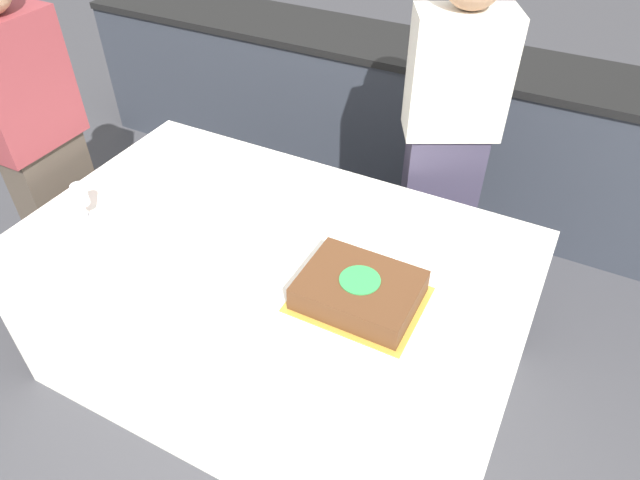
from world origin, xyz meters
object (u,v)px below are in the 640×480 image
(plate_stack, at_px, (133,201))
(wine_glass, at_px, (81,196))
(person_cutting_cake, at_px, (447,144))
(cake, at_px, (359,290))
(person_seated_left, at_px, (42,150))

(plate_stack, relative_size, wine_glass, 1.30)
(person_cutting_cake, bearing_deg, plate_stack, 12.10)
(plate_stack, height_order, wine_glass, wine_glass)
(wine_glass, bearing_deg, person_cutting_cake, 41.48)
(cake, height_order, wine_glass, wine_glass)
(person_cutting_cake, bearing_deg, cake, 62.68)
(wine_glass, xyz_separation_m, person_cutting_cake, (1.13, 1.00, 0.01))
(cake, height_order, person_cutting_cake, person_cutting_cake)
(wine_glass, bearing_deg, plate_stack, 56.59)
(plate_stack, xyz_separation_m, person_cutting_cake, (1.03, 0.85, 0.10))
(cake, distance_m, person_seated_left, 1.59)
(wine_glass, height_order, person_seated_left, person_seated_left)
(person_seated_left, bearing_deg, wine_glass, -114.68)
(cake, xyz_separation_m, plate_stack, (-1.03, 0.06, -0.02))
(plate_stack, xyz_separation_m, wine_glass, (-0.10, -0.15, 0.09))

